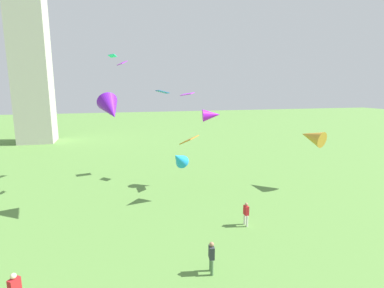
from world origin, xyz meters
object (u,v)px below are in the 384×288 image
Objects in this scene: kite_flying_4 at (112,56)px; kite_flying_6 at (312,137)px; person_1 at (246,213)px; kite_flying_1 at (187,94)px; monument_obelisk at (25,4)px; kite_flying_0 at (179,159)px; kite_flying_2 at (211,115)px; kite_flying_8 at (189,140)px; kite_flying_5 at (111,109)px; kite_flying_9 at (163,92)px; kite_flying_7 at (122,63)px; person_0 at (211,256)px.

kite_flying_4 is 21.84m from kite_flying_6.
person_1 is 14.68m from kite_flying_1.
monument_obelisk is 20.36× the size of kite_flying_0.
kite_flying_2 is 3.29m from kite_flying_8.
kite_flying_6 is at bearing -10.57° from kite_flying_5.
monument_obelisk is 34.63m from kite_flying_9.
kite_flying_5 is at bearing 126.53° from kite_flying_2.
kite_flying_7 is (-4.10, 4.32, 7.98)m from kite_flying_0.
kite_flying_5 is (-9.39, -4.47, 1.04)m from kite_flying_2.
kite_flying_5 is 18.83m from kite_flying_6.
person_0 is 0.62× the size of kite_flying_6.
kite_flying_7 is 0.72× the size of kite_flying_9.
kite_flying_1 is (2.43, 6.60, 5.19)m from kite_flying_0.
kite_flying_9 reaches higher than kite_flying_6.
kite_flying_1 is 0.55× the size of kite_flying_6.
kite_flying_9 reaches higher than person_0.
person_1 is at bearing -43.93° from kite_flying_5.
person_1 is at bearing -43.46° from kite_flying_1.
kite_flying_0 is at bearing -68.81° from kite_flying_1.
kite_flying_5 is (-8.81, 4.93, 7.07)m from person_1.
person_1 is 1.57× the size of kite_flying_7.
person_1 is at bearing -19.79° from kite_flying_0.
kite_flying_7 reaches higher than kite_flying_5.
kite_flying_5 is at bearing -162.81° from kite_flying_4.
kite_flying_5 is at bearing 43.87° from kite_flying_9.
kite_flying_1 is 8.90m from kite_flying_4.
monument_obelisk reaches higher than kite_flying_1.
kite_flying_7 reaches higher than kite_flying_8.
kite_flying_8 reaches higher than person_1.
kite_flying_1 is at bearing 108.00° from kite_flying_0.
kite_flying_8 is (-2.36, -0.45, -2.25)m from kite_flying_2.
person_0 is 1.16× the size of kite_flying_9.
kite_flying_4 is at bearing 154.33° from kite_flying_0.
kite_flying_1 reaches higher than kite_flying_0.
person_1 is at bearing 86.30° from kite_flying_9.
kite_flying_2 is 10.45m from kite_flying_5.
person_1 is at bearing -14.95° from kite_flying_8.
kite_flying_5 reaches higher than kite_flying_1.
kite_flying_4 is 0.37× the size of kite_flying_5.
kite_flying_9 is at bearing -54.35° from kite_flying_6.
kite_flying_6 is 19.00m from kite_flying_7.
kite_flying_7 is (0.74, -5.56, -1.15)m from kite_flying_4.
kite_flying_0 is 1.49× the size of kite_flying_1.
person_0 is at bearing 172.46° from kite_flying_2.
kite_flying_0 is at bearing 72.03° from kite_flying_9.
kite_flying_1 is 7.46m from kite_flying_7.
kite_flying_1 is (-1.10, 12.26, 8.00)m from person_1.
person_0 is 18.86m from kite_flying_1.
kite_flying_2 is at bearing 74.71° from kite_flying_8.
kite_flying_5 is 8.74m from kite_flying_8.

